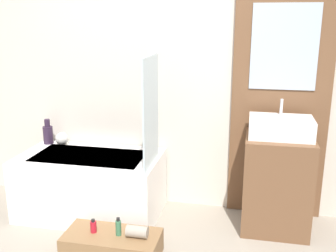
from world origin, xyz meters
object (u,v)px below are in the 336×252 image
Objects in this scene: sink at (281,127)px; vase_round_light at (62,139)px; bathtub at (91,184)px; bottle_soap_secondary at (118,227)px; vase_tall_dark at (48,134)px; bottle_soap_primary at (93,226)px; wooden_step_bench at (112,245)px.

sink reaches higher than vase_round_light.
sink reaches higher than bathtub.
vase_tall_dark is at bearing 138.99° from bottle_soap_secondary.
wooden_step_bench is at bearing 0.00° from bottle_soap_primary.
bathtub is 0.57m from vase_round_light.
vase_tall_dark is 2.29× the size of bottle_soap_primary.
bathtub is 2.49× the size of sink.
vase_tall_dark is at bearing 175.43° from sink.
vase_round_light is at bearing 132.91° from wooden_step_bench.
bathtub is 1.74× the size of wooden_step_bench.
bathtub is 10.09× the size of vase_round_light.
bathtub is at bearing -25.90° from vase_tall_dark.
vase_round_light is at bearing 175.51° from sink.
sink is 2.21m from vase_tall_dark.
sink is 3.57× the size of bottle_soap_secondary.
sink is 2.07× the size of vase_tall_dark.
bottle_soap_primary is at bearing -47.31° from vase_tall_dark.
bathtub is 0.77m from wooden_step_bench.
sink reaches higher than wooden_step_bench.
vase_tall_dark is (-0.54, 0.26, 0.38)m from bathtub.
bottle_soap_secondary is at bearing -52.48° from bathtub.
bathtub is 5.16× the size of vase_tall_dark.
bottle_soap_primary is 0.75× the size of bottle_soap_secondary.
wooden_step_bench is 2.96× the size of vase_tall_dark.
bottle_soap_secondary is at bearing -148.98° from sink.
bottle_soap_secondary reaches higher than bottle_soap_primary.
sink is at bearing -4.49° from vase_round_light.
vase_round_light is at bearing 147.36° from bathtub.
bathtub is 11.84× the size of bottle_soap_primary.
vase_round_light is (-0.80, 0.87, 0.54)m from wooden_step_bench.
sink is at bearing 29.88° from wooden_step_bench.
bottle_soap_secondary is (1.01, -0.88, -0.42)m from vase_tall_dark.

